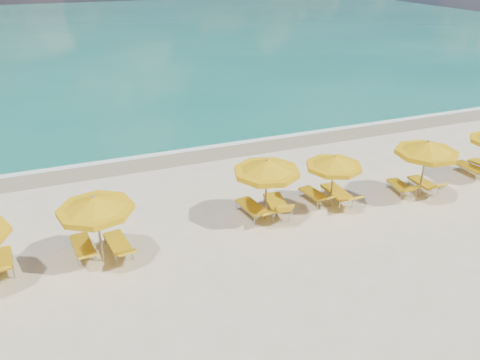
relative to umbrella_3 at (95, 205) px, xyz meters
name	(u,v)px	position (x,y,z in m)	size (l,w,h in m)	color
ground_plane	(256,228)	(5.18, 0.03, -1.98)	(120.00, 120.00, 0.00)	beige
ocean	(100,33)	(5.18, 48.03, -1.98)	(120.00, 80.00, 0.30)	#136B59
wet_sand_band	(196,153)	(5.18, 7.43, -1.98)	(120.00, 2.60, 0.01)	tan
foam_line	(191,147)	(5.18, 8.23, -1.98)	(120.00, 1.20, 0.03)	white
whitecap_near	(57,110)	(-0.82, 17.03, -1.98)	(14.00, 0.36, 0.05)	white
whitecap_far	(231,68)	(13.18, 24.03, -1.98)	(18.00, 0.30, 0.05)	white
umbrella_3	(95,205)	(0.00, 0.00, 0.00)	(2.61, 2.61, 2.32)	tan
umbrella_4	(267,168)	(5.76, 0.51, 0.04)	(2.61, 2.61, 2.37)	tan
umbrella_5	(334,163)	(8.43, 0.46, -0.18)	(2.12, 2.12, 2.11)	tan
umbrella_6	(427,149)	(12.07, -0.15, 0.06)	(2.89, 2.89, 2.39)	tan
lounger_2_right	(3,265)	(-2.86, 0.57, -1.76)	(0.78, 1.86, 0.80)	#A5A8AD
lounger_3_left	(83,249)	(-0.54, 0.56, -1.77)	(0.77, 1.87, 0.66)	#A5A8AD
lounger_3_right	(119,247)	(0.52, 0.25, -1.76)	(0.87, 1.95, 0.70)	#A5A8AD
lounger_4_left	(253,211)	(5.40, 0.84, -1.75)	(0.92, 1.97, 0.74)	#A5A8AD
lounger_4_right	(277,208)	(6.30, 0.69, -1.73)	(1.01, 2.04, 0.97)	#A5A8AD
lounger_5_left	(314,197)	(8.04, 0.98, -1.78)	(0.81, 1.75, 0.70)	#A5A8AD
lounger_5_right	(338,196)	(8.87, 0.65, -1.74)	(0.67, 1.99, 0.80)	#A5A8AD
lounger_6_left	(400,189)	(11.57, 0.36, -1.78)	(0.73, 1.62, 0.77)	#A5A8AD
lounger_6_right	(424,186)	(12.58, 0.18, -1.76)	(0.61, 1.70, 0.80)	#A5A8AD
lounger_7_left	(470,170)	(15.51, 0.66, -1.76)	(0.69, 1.75, 0.85)	#A5A8AD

